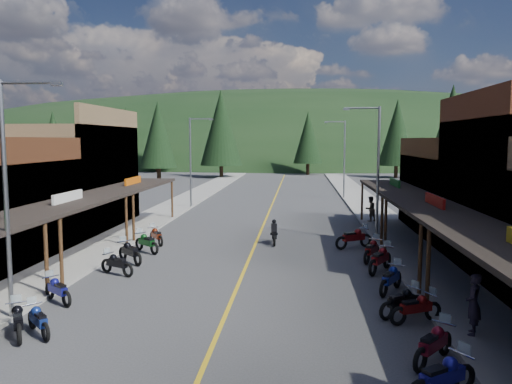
% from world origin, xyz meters
% --- Properties ---
extents(ground, '(220.00, 220.00, 0.00)m').
position_xyz_m(ground, '(0.00, 0.00, 0.00)').
color(ground, '#38383A').
rests_on(ground, ground).
extents(centerline, '(0.15, 90.00, 0.01)m').
position_xyz_m(centerline, '(0.00, 20.00, 0.01)').
color(centerline, gold).
rests_on(centerline, ground).
extents(sidewalk_west, '(3.40, 94.00, 0.15)m').
position_xyz_m(sidewalk_west, '(-8.70, 20.00, 0.07)').
color(sidewalk_west, gray).
rests_on(sidewalk_west, ground).
extents(sidewalk_east, '(3.40, 94.00, 0.15)m').
position_xyz_m(sidewalk_east, '(8.70, 20.00, 0.07)').
color(sidewalk_east, gray).
rests_on(sidewalk_east, ground).
extents(shop_west_3, '(10.90, 10.20, 8.20)m').
position_xyz_m(shop_west_3, '(-13.78, 11.30, 3.52)').
color(shop_west_3, brown).
rests_on(shop_west_3, ground).
extents(shop_east_3, '(10.90, 10.20, 6.20)m').
position_xyz_m(shop_east_3, '(13.75, 11.30, 2.53)').
color(shop_east_3, '#4C2D16').
rests_on(shop_east_3, ground).
extents(streetlight_0, '(2.16, 0.18, 8.00)m').
position_xyz_m(streetlight_0, '(-6.95, -6.00, 4.46)').
color(streetlight_0, gray).
rests_on(streetlight_0, ground).
extents(streetlight_1, '(2.16, 0.18, 8.00)m').
position_xyz_m(streetlight_1, '(-6.95, 22.00, 4.46)').
color(streetlight_1, gray).
rests_on(streetlight_1, ground).
extents(streetlight_2, '(2.16, 0.18, 8.00)m').
position_xyz_m(streetlight_2, '(6.95, 8.00, 4.46)').
color(streetlight_2, gray).
rests_on(streetlight_2, ground).
extents(streetlight_3, '(2.16, 0.18, 8.00)m').
position_xyz_m(streetlight_3, '(6.95, 30.00, 4.46)').
color(streetlight_3, gray).
rests_on(streetlight_3, ground).
extents(ridge_hill, '(310.00, 140.00, 60.00)m').
position_xyz_m(ridge_hill, '(0.00, 135.00, 0.00)').
color(ridge_hill, black).
rests_on(ridge_hill, ground).
extents(pine_0, '(5.04, 5.04, 11.00)m').
position_xyz_m(pine_0, '(-40.00, 62.00, 6.48)').
color(pine_0, black).
rests_on(pine_0, ground).
extents(pine_1, '(5.88, 5.88, 12.50)m').
position_xyz_m(pine_1, '(-24.00, 70.00, 7.24)').
color(pine_1, black).
rests_on(pine_1, ground).
extents(pine_2, '(6.72, 6.72, 14.00)m').
position_xyz_m(pine_2, '(-10.00, 58.00, 7.99)').
color(pine_2, black).
rests_on(pine_2, ground).
extents(pine_3, '(5.04, 5.04, 11.00)m').
position_xyz_m(pine_3, '(4.00, 66.00, 6.48)').
color(pine_3, black).
rests_on(pine_3, ground).
extents(pine_4, '(5.88, 5.88, 12.50)m').
position_xyz_m(pine_4, '(18.00, 60.00, 7.24)').
color(pine_4, black).
rests_on(pine_4, ground).
extents(pine_5, '(6.72, 6.72, 14.00)m').
position_xyz_m(pine_5, '(34.00, 72.00, 7.99)').
color(pine_5, black).
rests_on(pine_5, ground).
extents(pine_7, '(5.88, 5.88, 12.50)m').
position_xyz_m(pine_7, '(-32.00, 76.00, 7.24)').
color(pine_7, black).
rests_on(pine_7, ground).
extents(pine_8, '(4.48, 4.48, 10.00)m').
position_xyz_m(pine_8, '(-22.00, 40.00, 5.98)').
color(pine_8, black).
rests_on(pine_8, ground).
extents(pine_9, '(4.93, 4.93, 10.80)m').
position_xyz_m(pine_9, '(24.00, 45.00, 6.38)').
color(pine_9, black).
rests_on(pine_9, ground).
extents(pine_10, '(5.38, 5.38, 11.60)m').
position_xyz_m(pine_10, '(-18.00, 50.00, 6.78)').
color(pine_10, black).
rests_on(pine_10, ground).
extents(pine_11, '(5.82, 5.82, 12.40)m').
position_xyz_m(pine_11, '(20.00, 38.00, 7.19)').
color(pine_11, black).
rests_on(pine_11, ground).
extents(bike_west_4, '(1.62, 2.02, 1.13)m').
position_xyz_m(bike_west_4, '(-6.11, -7.31, 0.57)').
color(bike_west_4, black).
rests_on(bike_west_4, ground).
extents(bike_west_5, '(1.75, 1.75, 1.06)m').
position_xyz_m(bike_west_5, '(-5.54, -7.14, 0.53)').
color(bike_west_5, navy).
rests_on(bike_west_5, ground).
extents(bike_west_6, '(1.93, 1.72, 1.11)m').
position_xyz_m(bike_west_6, '(-6.42, -4.13, 0.56)').
color(bike_west_6, navy).
rests_on(bike_west_6, ground).
extents(bike_west_7, '(2.05, 1.52, 1.13)m').
position_xyz_m(bike_west_7, '(-5.64, -0.14, 0.56)').
color(bike_west_7, black).
rests_on(bike_west_7, ground).
extents(bike_west_8, '(2.05, 1.99, 1.23)m').
position_xyz_m(bike_west_8, '(-5.78, 2.02, 0.61)').
color(bike_west_8, black).
rests_on(bike_west_8, ground).
extents(bike_west_9, '(2.07, 1.92, 1.21)m').
position_xyz_m(bike_west_9, '(-5.67, 4.35, 0.61)').
color(bike_west_9, '#0C4014').
rests_on(bike_west_9, ground).
extents(bike_west_10, '(1.70, 2.01, 1.14)m').
position_xyz_m(bike_west_10, '(-5.74, 6.45, 0.57)').
color(bike_west_10, '#631E0D').
rests_on(bike_west_10, ground).
extents(bike_east_3, '(2.22, 1.84, 1.25)m').
position_xyz_m(bike_east_3, '(5.88, -10.11, 0.62)').
color(bike_east_3, navy).
rests_on(bike_east_3, ground).
extents(bike_east_4, '(1.88, 2.08, 1.20)m').
position_xyz_m(bike_east_4, '(6.19, -8.12, 0.60)').
color(bike_east_4, maroon).
rests_on(bike_east_4, ground).
extents(bike_east_5, '(2.06, 1.44, 1.12)m').
position_xyz_m(bike_east_5, '(6.43, -5.05, 0.56)').
color(bike_east_5, maroon).
rests_on(bike_east_5, ground).
extents(bike_east_6, '(2.01, 1.71, 1.14)m').
position_xyz_m(bike_east_6, '(6.08, -4.47, 0.57)').
color(bike_east_6, black).
rests_on(bike_east_6, ground).
extents(bike_east_7, '(1.70, 2.22, 1.23)m').
position_xyz_m(bike_east_7, '(6.20, -1.73, 0.62)').
color(bike_east_7, navy).
rests_on(bike_east_7, ground).
extents(bike_east_8, '(1.89, 2.41, 1.34)m').
position_xyz_m(bike_east_8, '(6.27, 1.37, 0.67)').
color(bike_east_8, maroon).
rests_on(bike_east_8, ground).
extents(bike_east_9, '(1.60, 2.30, 1.26)m').
position_xyz_m(bike_east_9, '(6.18, 3.43, 0.63)').
color(bike_east_9, '#620D0E').
rests_on(bike_east_9, ground).
extents(bike_east_10, '(2.42, 1.87, 1.34)m').
position_xyz_m(bike_east_10, '(5.60, 6.36, 0.67)').
color(bike_east_10, maroon).
rests_on(bike_east_10, ground).
extents(rider_on_bike, '(0.81, 2.02, 1.50)m').
position_xyz_m(rider_on_bike, '(1.09, 7.20, 0.60)').
color(rider_on_bike, black).
rests_on(rider_on_bike, ground).
extents(pedestrian_east_a, '(0.65, 0.80, 1.90)m').
position_xyz_m(pedestrian_east_a, '(7.85, -6.24, 1.10)').
color(pedestrian_east_a, '#241D2C').
rests_on(pedestrian_east_a, sidewalk_east).
extents(pedestrian_east_b, '(1.02, 0.95, 1.84)m').
position_xyz_m(pedestrian_east_b, '(7.71, 15.06, 1.07)').
color(pedestrian_east_b, brown).
rests_on(pedestrian_east_b, sidewalk_east).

